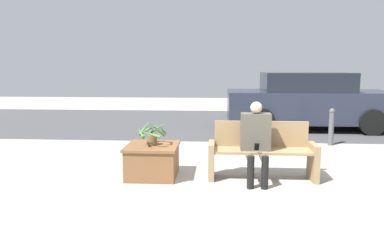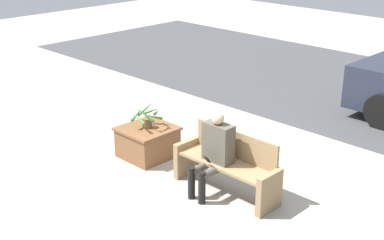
{
  "view_description": "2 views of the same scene",
  "coord_description": "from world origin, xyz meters",
  "px_view_note": "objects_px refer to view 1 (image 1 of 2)",
  "views": [
    {
      "loc": [
        -0.56,
        -5.5,
        1.76
      ],
      "look_at": [
        -0.95,
        0.25,
        0.92
      ],
      "focal_mm": 35.0,
      "sensor_mm": 36.0,
      "label": 1
    },
    {
      "loc": [
        4.65,
        -5.02,
        3.79
      ],
      "look_at": [
        -0.54,
        0.24,
        0.93
      ],
      "focal_mm": 50.0,
      "sensor_mm": 36.0,
      "label": 2
    }
  ],
  "objects_px": {
    "potted_plant": "(152,133)",
    "bollard_post": "(331,126)",
    "parked_car": "(308,101)",
    "bench": "(262,152)",
    "person_seated": "(256,138)",
    "planter_box": "(153,160)"
  },
  "relations": [
    {
      "from": "parked_car",
      "to": "potted_plant",
      "type": "bearing_deg",
      "value": -126.43
    },
    {
      "from": "bench",
      "to": "bollard_post",
      "type": "relative_size",
      "value": 2.0
    },
    {
      "from": "potted_plant",
      "to": "bollard_post",
      "type": "relative_size",
      "value": 0.62
    },
    {
      "from": "bench",
      "to": "bollard_post",
      "type": "bearing_deg",
      "value": 54.76
    },
    {
      "from": "bench",
      "to": "potted_plant",
      "type": "distance_m",
      "value": 1.75
    },
    {
      "from": "bench",
      "to": "person_seated",
      "type": "height_order",
      "value": "person_seated"
    },
    {
      "from": "planter_box",
      "to": "bench",
      "type": "bearing_deg",
      "value": 1.13
    },
    {
      "from": "potted_plant",
      "to": "bollard_post",
      "type": "xyz_separation_m",
      "value": [
        3.56,
        2.62,
        -0.27
      ]
    },
    {
      "from": "planter_box",
      "to": "potted_plant",
      "type": "relative_size",
      "value": 1.64
    },
    {
      "from": "person_seated",
      "to": "parked_car",
      "type": "height_order",
      "value": "parked_car"
    },
    {
      "from": "planter_box",
      "to": "potted_plant",
      "type": "bearing_deg",
      "value": 108.24
    },
    {
      "from": "bench",
      "to": "person_seated",
      "type": "relative_size",
      "value": 1.36
    },
    {
      "from": "person_seated",
      "to": "planter_box",
      "type": "relative_size",
      "value": 1.45
    },
    {
      "from": "person_seated",
      "to": "potted_plant",
      "type": "relative_size",
      "value": 2.37
    },
    {
      "from": "potted_plant",
      "to": "parked_car",
      "type": "relative_size",
      "value": 0.11
    },
    {
      "from": "person_seated",
      "to": "potted_plant",
      "type": "xyz_separation_m",
      "value": [
        -1.61,
        0.14,
        0.03
      ]
    },
    {
      "from": "potted_plant",
      "to": "planter_box",
      "type": "bearing_deg",
      "value": -71.76
    },
    {
      "from": "potted_plant",
      "to": "bollard_post",
      "type": "height_order",
      "value": "potted_plant"
    },
    {
      "from": "bench",
      "to": "potted_plant",
      "type": "relative_size",
      "value": 3.23
    },
    {
      "from": "bench",
      "to": "parked_car",
      "type": "xyz_separation_m",
      "value": [
        1.82,
        4.77,
        0.35
      ]
    },
    {
      "from": "bench",
      "to": "planter_box",
      "type": "height_order",
      "value": "bench"
    },
    {
      "from": "person_seated",
      "to": "planter_box",
      "type": "xyz_separation_m",
      "value": [
        -1.61,
        0.14,
        -0.4
      ]
    }
  ]
}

